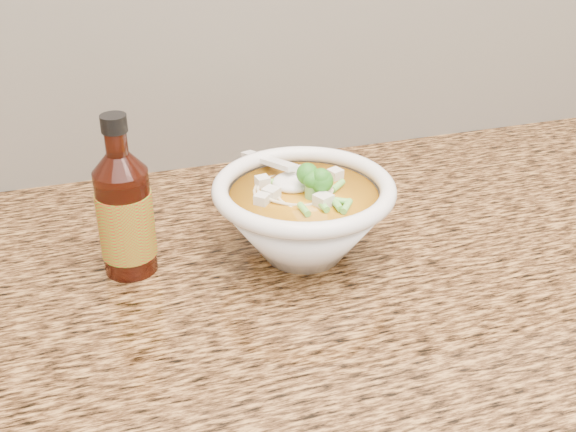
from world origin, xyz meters
name	(u,v)px	position (x,y,z in m)	size (l,w,h in m)	color
counter_slab	(424,252)	(0.00, 1.68, 0.88)	(4.00, 0.68, 0.04)	#A1713B
soup_bowl	(304,217)	(-0.16, 1.69, 0.95)	(0.22, 0.25, 0.12)	white
hot_sauce_bottle	(125,215)	(-0.37, 1.72, 0.97)	(0.07, 0.07, 0.20)	#3C1008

